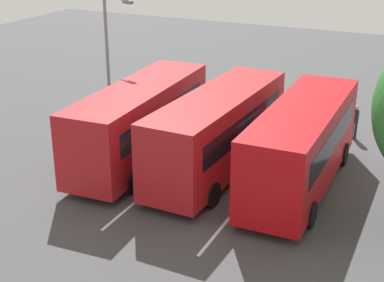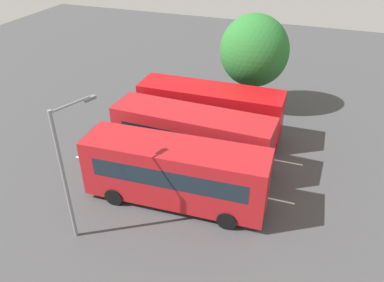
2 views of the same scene
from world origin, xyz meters
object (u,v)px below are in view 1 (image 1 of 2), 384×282
(bus_center_right, at_px, (140,120))
(pedestrian, at_px, (355,119))
(bus_center_left, at_px, (218,130))
(bus_far_left, at_px, (302,143))
(street_lamp, at_px, (110,52))

(bus_center_right, height_order, pedestrian, bus_center_right)
(bus_center_left, bearing_deg, pedestrian, -32.92)
(bus_far_left, bearing_deg, bus_center_right, 92.52)
(pedestrian, bearing_deg, street_lamp, -63.01)
(bus_center_right, relative_size, pedestrian, 5.65)
(bus_center_right, bearing_deg, bus_center_left, -86.87)
(bus_center_right, bearing_deg, pedestrian, -52.41)
(bus_center_right, bearing_deg, bus_far_left, -89.38)
(pedestrian, distance_m, street_lamp, 12.29)
(bus_center_right, bearing_deg, street_lamp, 44.49)
(bus_far_left, relative_size, street_lamp, 1.41)
(bus_center_right, xyz_separation_m, pedestrian, (6.72, -7.84, -0.87))
(bus_center_right, distance_m, street_lamp, 5.30)
(bus_center_right, height_order, street_lamp, street_lamp)
(bus_center_right, xyz_separation_m, street_lamp, (3.33, 3.64, 1.95))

